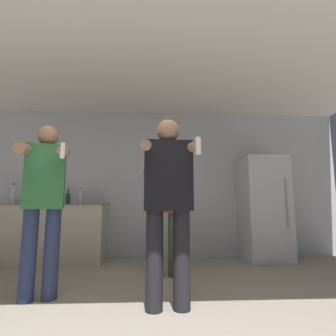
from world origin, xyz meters
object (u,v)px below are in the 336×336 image
object	(u,v)px
bottle_dark_rum	(13,196)
person_man_side	(44,198)
bottle_amber_bourbon	(80,198)
bottle_short_whiskey	(68,198)
refrigerator	(263,208)
person_woman_foreground	(168,198)
person_spectator_back	(166,201)

from	to	relation	value
bottle_dark_rum	person_man_side	size ratio (longest dim) A/B	0.20
bottle_dark_rum	bottle_amber_bourbon	bearing A→B (deg)	0.00
bottle_amber_bourbon	bottle_short_whiskey	bearing A→B (deg)	180.00
refrigerator	bottle_amber_bourbon	size ratio (longest dim) A/B	6.26
bottle_dark_rum	person_woman_foreground	bearing A→B (deg)	-39.29
person_man_side	bottle_dark_rum	bearing A→B (deg)	125.10
bottle_dark_rum	person_man_side	world-z (taller)	person_man_side
person_man_side	person_spectator_back	size ratio (longest dim) A/B	1.06
person_woman_foreground	bottle_short_whiskey	bearing A→B (deg)	127.85
refrigerator	bottle_short_whiskey	size ratio (longest dim) A/B	6.24
refrigerator	person_woman_foreground	world-z (taller)	person_woman_foreground
bottle_short_whiskey	person_woman_foreground	xyz separation A→B (m)	(1.50, -1.93, -0.05)
bottle_short_whiskey	bottle_dark_rum	bearing A→B (deg)	180.00
bottle_dark_rum	person_woman_foreground	size ratio (longest dim) A/B	0.20
refrigerator	bottle_amber_bourbon	world-z (taller)	refrigerator
bottle_short_whiskey	person_woman_foreground	distance (m)	2.44
refrigerator	bottle_dark_rum	xyz separation A→B (m)	(-4.02, 0.01, 0.20)
bottle_amber_bourbon	person_spectator_back	size ratio (longest dim) A/B	0.17
bottle_dark_rum	person_man_side	xyz separation A→B (m)	(1.15, -1.64, -0.07)
person_woman_foreground	person_spectator_back	bearing A→B (deg)	88.74
refrigerator	bottle_dark_rum	size ratio (longest dim) A/B	5.01
refrigerator	person_spectator_back	bearing A→B (deg)	-152.72
bottle_dark_rum	person_woman_foreground	distance (m)	3.04
refrigerator	person_woman_foreground	xyz separation A→B (m)	(-1.66, -1.92, 0.11)
refrigerator	person_spectator_back	distance (m)	1.85
bottle_dark_rum	person_woman_foreground	xyz separation A→B (m)	(2.35, -1.93, -0.09)
bottle_dark_rum	person_spectator_back	bearing A→B (deg)	-19.74
person_spectator_back	person_man_side	bearing A→B (deg)	-147.28
bottle_amber_bourbon	person_man_side	xyz separation A→B (m)	(0.10, -1.64, -0.03)
bottle_dark_rum	person_spectator_back	xyz separation A→B (m)	(2.38, -0.85, -0.09)
person_man_side	bottle_amber_bourbon	bearing A→B (deg)	93.47
refrigerator	bottle_amber_bourbon	distance (m)	2.97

